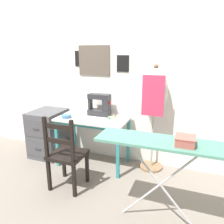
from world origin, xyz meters
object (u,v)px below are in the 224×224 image
(wooden_chair, at_px, (66,155))
(dress_form, at_px, (154,97))
(thread_spool_mid_table, at_px, (115,117))
(fabric_bowl, at_px, (66,116))
(thread_spool_near_machine, at_px, (109,118))
(sewing_machine, at_px, (101,105))
(filing_cabinet, at_px, (48,133))
(scissors, at_px, (116,123))
(ironing_board, at_px, (163,146))
(storage_box, at_px, (185,141))

(wooden_chair, height_order, dress_form, dress_form)
(thread_spool_mid_table, relative_size, wooden_chair, 0.04)
(fabric_bowl, xyz_separation_m, thread_spool_near_machine, (0.59, 0.16, -0.01))
(sewing_machine, height_order, filing_cabinet, sewing_machine)
(thread_spool_mid_table, bearing_deg, scissors, -68.69)
(thread_spool_near_machine, xyz_separation_m, dress_form, (0.58, 0.16, 0.30))
(scissors, bearing_deg, filing_cabinet, 173.79)
(wooden_chair, relative_size, ironing_board, 0.78)
(thread_spool_mid_table, height_order, storage_box, storage_box)
(wooden_chair, xyz_separation_m, filing_cabinet, (-0.76, 0.68, -0.07))
(wooden_chair, bearing_deg, thread_spool_near_machine, 66.60)
(filing_cabinet, xyz_separation_m, dress_form, (1.62, 0.14, 0.67))
(fabric_bowl, height_order, wooden_chair, wooden_chair)
(thread_spool_near_machine, xyz_separation_m, filing_cabinet, (-1.05, 0.01, -0.37))
(thread_spool_mid_table, height_order, dress_form, dress_form)
(filing_cabinet, height_order, ironing_board, ironing_board)
(filing_cabinet, bearing_deg, scissors, -6.21)
(thread_spool_near_machine, relative_size, ironing_board, 0.03)
(scissors, height_order, wooden_chair, wooden_chair)
(scissors, distance_m, storage_box, 1.18)
(dress_form, xyz_separation_m, ironing_board, (0.26, -1.00, -0.23))
(thread_spool_mid_table, xyz_separation_m, storage_box, (0.96, -0.95, 0.16))
(wooden_chair, height_order, ironing_board, wooden_chair)
(scissors, xyz_separation_m, thread_spool_mid_table, (-0.08, 0.20, 0.02))
(ironing_board, bearing_deg, storage_box, -8.91)
(fabric_bowl, bearing_deg, thread_spool_near_machine, 14.95)
(thread_spool_near_machine, height_order, filing_cabinet, thread_spool_near_machine)
(scissors, distance_m, thread_spool_near_machine, 0.18)
(thread_spool_mid_table, height_order, wooden_chair, wooden_chair)
(dress_form, relative_size, storage_box, 8.46)
(scissors, relative_size, wooden_chair, 0.13)
(fabric_bowl, distance_m, filing_cabinet, 0.62)
(filing_cabinet, bearing_deg, dress_form, 5.09)
(wooden_chair, distance_m, storage_box, 1.40)
(fabric_bowl, relative_size, storage_box, 0.78)
(fabric_bowl, bearing_deg, dress_form, 15.04)
(storage_box, bearing_deg, scissors, 139.32)
(sewing_machine, relative_size, storage_box, 1.96)
(dress_form, bearing_deg, ironing_board, -75.46)
(fabric_bowl, relative_size, filing_cabinet, 0.19)
(sewing_machine, bearing_deg, scissors, -37.30)
(thread_spool_near_machine, distance_m, dress_form, 0.67)
(thread_spool_near_machine, bearing_deg, sewing_machine, 145.43)
(scissors, height_order, ironing_board, ironing_board)
(sewing_machine, xyz_separation_m, fabric_bowl, (-0.40, -0.28, -0.13))
(dress_form, distance_m, ironing_board, 1.06)
(fabric_bowl, bearing_deg, thread_spool_mid_table, 19.95)
(scissors, xyz_separation_m, wooden_chair, (-0.43, -0.55, -0.28))
(thread_spool_near_machine, bearing_deg, dress_form, 15.12)
(sewing_machine, relative_size, fabric_bowl, 2.49)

